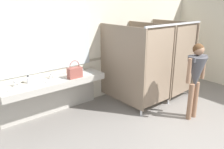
# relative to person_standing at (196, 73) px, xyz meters

# --- Properties ---
(ground_plane) EXTENTS (6.82, 6.70, 0.10)m
(ground_plane) POSITION_rel_person_standing_xyz_m (-0.50, -0.79, -1.10)
(ground_plane) COLOR gray
(wall_back) EXTENTS (6.82, 0.12, 2.61)m
(wall_back) POSITION_rel_person_standing_xyz_m (-0.50, 2.32, 0.25)
(wall_back) COLOR beige
(wall_back) RESTS_ON ground_plane
(wall_back_tile_band) EXTENTS (6.82, 0.01, 0.06)m
(wall_back_tile_band) POSITION_rel_person_standing_xyz_m (-0.50, 2.26, -0.00)
(wall_back_tile_band) COLOR #9E937F
(wall_back_tile_band) RESTS_ON wall_back
(vanity_counter) EXTENTS (2.30, 0.55, 0.97)m
(vanity_counter) POSITION_rel_person_standing_xyz_m (-2.25, 2.06, -0.43)
(vanity_counter) COLOR #B2ADA3
(vanity_counter) RESTS_ON ground_plane
(mirror_panel) EXTENTS (2.20, 0.02, 1.34)m
(mirror_panel) POSITION_rel_person_standing_xyz_m (-2.25, 2.25, 0.62)
(mirror_panel) COLOR silver
(mirror_panel) RESTS_ON wall_back
(bathroom_stalls) EXTENTS (2.02, 1.54, 1.99)m
(bathroom_stalls) POSITION_rel_person_standing_xyz_m (0.20, 1.28, -0.01)
(bathroom_stalls) COLOR #84705B
(bathroom_stalls) RESTS_ON ground_plane
(person_standing) EXTENTS (0.58, 0.42, 1.66)m
(person_standing) POSITION_rel_person_standing_xyz_m (0.00, 0.00, 0.00)
(person_standing) COLOR #8C664C
(person_standing) RESTS_ON ground_plane
(handbag) EXTENTS (0.32, 0.15, 0.39)m
(handbag) POSITION_rel_person_standing_xyz_m (-1.82, 1.83, -0.07)
(handbag) COLOR #934C42
(handbag) RESTS_ON vanity_counter
(soap_dispenser) EXTENTS (0.07, 0.07, 0.18)m
(soap_dispenser) POSITION_rel_person_standing_xyz_m (-2.75, 2.13, -0.12)
(soap_dispenser) COLOR white
(soap_dispenser) RESTS_ON vanity_counter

